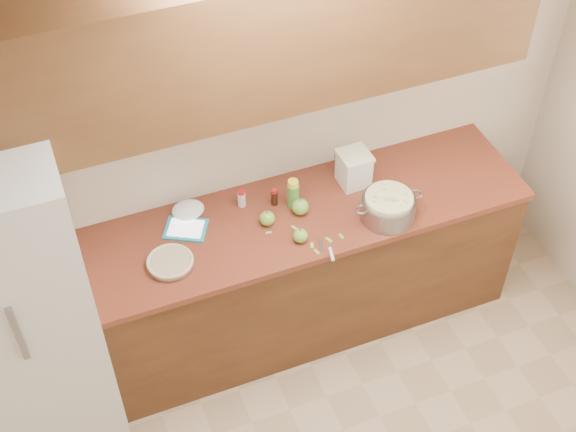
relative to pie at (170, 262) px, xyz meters
name	(u,v)px	position (x,y,z in m)	size (l,w,h in m)	color
room_shell	(433,404)	(0.68, -1.38, 0.36)	(3.60, 3.60, 3.60)	tan
counter_run	(289,272)	(0.68, 0.10, -0.48)	(2.64, 0.68, 0.92)	#593219
upper_cabinets	(277,35)	(0.68, 0.25, 1.01)	(2.60, 0.34, 0.70)	brown
fridge	(17,301)	(-0.76, 0.06, -0.04)	(0.70, 0.70, 1.80)	silver
pie	(170,262)	(0.00, 0.00, 0.00)	(0.24, 0.24, 0.04)	silver
colander	(388,207)	(1.17, -0.09, 0.05)	(0.39, 0.29, 0.14)	gray
flour_canister	(354,168)	(1.11, 0.22, 0.08)	(0.17, 0.17, 0.21)	white
tablet	(186,229)	(0.14, 0.20, -0.01)	(0.27, 0.25, 0.02)	teal
paring_knife	(330,253)	(0.78, -0.22, -0.01)	(0.06, 0.18, 0.02)	gray
lemon_bottle	(293,194)	(0.73, 0.17, 0.06)	(0.07, 0.07, 0.18)	#4C8C38
cinnamon_shaker	(242,198)	(0.48, 0.27, 0.03)	(0.04, 0.04, 0.11)	beige
vanilla_bottle	(274,197)	(0.64, 0.22, 0.03)	(0.04, 0.04, 0.10)	black
mixing_bowl	(350,161)	(1.15, 0.35, 0.02)	(0.18, 0.18, 0.07)	silver
paper_towel	(188,210)	(0.19, 0.31, 0.02)	(0.17, 0.14, 0.07)	white
apple_left	(267,218)	(0.55, 0.09, 0.02)	(0.08, 0.08, 0.09)	#70A935
apple_center	(300,207)	(0.75, 0.10, 0.03)	(0.09, 0.09, 0.10)	#70A935
apple_front	(300,236)	(0.67, -0.09, 0.02)	(0.08, 0.08, 0.09)	#70A935
peel_a	(329,240)	(0.81, -0.14, -0.02)	(0.04, 0.02, 0.00)	#85AE54
peel_b	(341,236)	(0.88, -0.14, -0.02)	(0.04, 0.02, 0.00)	#85AE54
peel_c	(317,252)	(0.72, -0.19, -0.02)	(0.04, 0.02, 0.00)	#85AE54
peel_d	(312,245)	(0.71, -0.14, -0.02)	(0.04, 0.02, 0.00)	#85AE54
peel_e	(295,228)	(0.68, 0.01, -0.02)	(0.04, 0.02, 0.00)	#85AE54
peel_f	(269,232)	(0.54, 0.03, -0.02)	(0.03, 0.01, 0.00)	#85AE54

